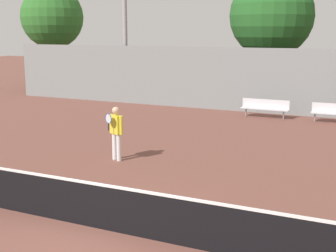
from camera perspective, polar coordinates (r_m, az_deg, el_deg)
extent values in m
plane|color=brown|center=(9.78, -8.24, -12.28)|extent=(100.00, 100.00, 0.00)
cube|color=black|center=(9.61, -8.32, -9.79)|extent=(11.83, 0.03, 0.91)
cube|color=white|center=(9.44, -8.40, -7.07)|extent=(11.83, 0.04, 0.05)
cylinder|color=silver|center=(14.58, -6.54, -2.47)|extent=(0.14, 0.14, 0.84)
cylinder|color=silver|center=(14.41, -6.02, -2.63)|extent=(0.14, 0.14, 0.84)
cube|color=yellow|center=(14.34, -6.34, 0.18)|extent=(0.46, 0.34, 0.57)
cylinder|color=yellow|center=(14.54, -6.93, 0.36)|extent=(0.10, 0.10, 0.56)
cylinder|color=yellow|center=(14.13, -5.74, 0.06)|extent=(0.10, 0.10, 0.56)
sphere|color=#DBAD89|center=(14.26, -6.38, 1.88)|extent=(0.23, 0.23, 0.23)
cylinder|color=black|center=(14.19, -7.26, -0.10)|extent=(0.03, 0.03, 0.22)
torus|color=#28519E|center=(14.14, -7.28, 0.91)|extent=(0.30, 0.14, 0.31)
cylinder|color=silver|center=(14.14, -7.28, 0.91)|extent=(0.25, 0.11, 0.27)
cube|color=silver|center=(21.37, 19.34, 1.43)|extent=(1.74, 0.40, 0.04)
cylinder|color=gray|center=(21.49, 17.46, 1.01)|extent=(0.06, 0.06, 0.40)
cube|color=silver|center=(21.51, 19.43, 2.08)|extent=(1.74, 0.04, 0.40)
cube|color=silver|center=(21.85, 11.69, 2.05)|extent=(2.18, 0.40, 0.04)
cylinder|color=gray|center=(22.10, 9.48, 1.67)|extent=(0.06, 0.06, 0.40)
cylinder|color=gray|center=(21.70, 13.90, 1.31)|extent=(0.06, 0.06, 0.40)
cube|color=silver|center=(21.99, 11.83, 2.69)|extent=(2.18, 0.04, 0.40)
cylinder|color=#939399|center=(26.21, -5.33, 14.45)|extent=(0.25, 0.25, 10.56)
cube|color=gray|center=(22.96, 12.50, 5.36)|extent=(30.31, 0.06, 3.13)
cylinder|color=brown|center=(26.06, 12.22, 5.87)|extent=(0.41, 0.41, 2.94)
sphere|color=#235B23|center=(25.95, 12.53, 13.02)|extent=(4.45, 4.45, 4.45)
cylinder|color=brown|center=(32.62, -13.66, 7.10)|extent=(0.54, 0.54, 3.17)
sphere|color=#2D6B28|center=(32.54, -13.94, 12.76)|extent=(4.09, 4.09, 4.09)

